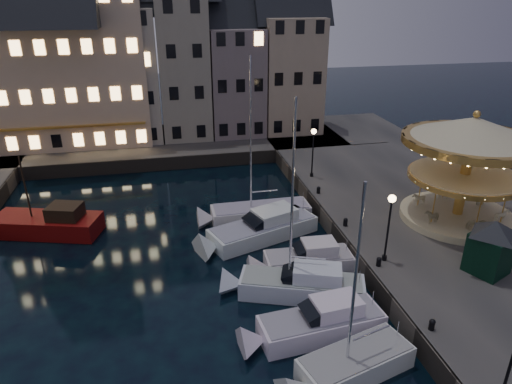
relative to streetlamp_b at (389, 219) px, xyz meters
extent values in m
plane|color=black|center=(-7.20, -1.00, -4.02)|extent=(160.00, 160.00, 0.00)
cube|color=#474442|center=(6.80, 5.00, -3.37)|extent=(16.00, 56.00, 1.30)
cube|color=#474442|center=(-15.20, 27.00, -3.37)|extent=(44.00, 12.00, 1.30)
cube|color=#47423A|center=(-1.20, 5.00, -3.37)|extent=(0.15, 44.00, 1.30)
cube|color=#47423A|center=(-13.20, 21.00, -3.37)|extent=(48.00, 0.15, 1.30)
cylinder|color=black|center=(0.00, 0.00, -2.57)|extent=(0.28, 0.28, 0.30)
cylinder|color=black|center=(0.00, 0.00, -0.82)|extent=(0.12, 0.12, 3.80)
sphere|color=#FFD18C|center=(0.00, 0.00, 1.23)|extent=(0.44, 0.44, 0.44)
cylinder|color=black|center=(0.00, 13.50, -2.57)|extent=(0.28, 0.28, 0.30)
cylinder|color=black|center=(0.00, 13.50, -0.82)|extent=(0.12, 0.12, 3.80)
sphere|color=#FFD18C|center=(0.00, 13.50, 1.23)|extent=(0.44, 0.44, 0.44)
cylinder|color=black|center=(11.30, 7.00, -2.57)|extent=(0.28, 0.28, 0.30)
cylinder|color=black|center=(11.30, 7.00, -0.82)|extent=(0.12, 0.12, 3.80)
sphere|color=#FFD18C|center=(11.30, 7.00, 1.23)|extent=(0.44, 0.44, 0.44)
cylinder|color=black|center=(-0.60, -6.00, -2.52)|extent=(0.28, 0.28, 0.40)
sphere|color=black|center=(-0.60, -6.00, -2.30)|extent=(0.30, 0.30, 0.30)
cylinder|color=black|center=(-0.60, -0.50, -2.52)|extent=(0.28, 0.28, 0.40)
sphere|color=black|center=(-0.60, -0.50, -2.30)|extent=(0.30, 0.30, 0.30)
cylinder|color=black|center=(-0.60, 4.50, -2.52)|extent=(0.28, 0.28, 0.40)
sphere|color=black|center=(-0.60, 4.50, -2.30)|extent=(0.30, 0.30, 0.30)
cylinder|color=black|center=(-0.60, 10.00, -2.52)|extent=(0.28, 0.28, 0.40)
sphere|color=black|center=(-0.60, 10.00, -2.30)|extent=(0.30, 0.30, 0.30)
cube|color=gray|center=(-26.70, 29.00, 2.78)|extent=(5.00, 8.00, 11.00)
cube|color=gray|center=(-21.25, 29.00, 3.28)|extent=(5.60, 8.00, 12.00)
cube|color=#ABA191|center=(-15.20, 29.00, 3.78)|extent=(6.20, 8.00, 13.00)
cube|color=gray|center=(-9.45, 29.00, 4.28)|extent=(5.00, 8.00, 14.00)
cube|color=slate|center=(-4.00, 29.00, 2.78)|extent=(5.60, 8.00, 11.00)
cube|color=tan|center=(2.05, 29.00, 3.28)|extent=(6.20, 8.00, 12.00)
cube|color=#CDB193|center=(-21.20, 29.00, 4.78)|extent=(16.00, 9.00, 15.00)
cube|color=silver|center=(-4.53, -6.56, -3.57)|extent=(5.58, 3.36, 1.30)
cube|color=gray|center=(-4.53, -6.56, -2.90)|extent=(5.29, 3.14, 0.10)
cylinder|color=silver|center=(-5.03, -6.71, 1.66)|extent=(0.14, 0.14, 9.15)
cube|color=white|center=(-5.17, -3.83, -3.57)|extent=(6.36, 2.63, 1.30)
cube|color=gray|center=(-5.17, -3.83, -2.90)|extent=(6.04, 2.44, 0.10)
cube|color=white|center=(-4.43, -3.76, -2.47)|extent=(2.49, 1.76, 0.80)
cube|color=black|center=(-5.67, -3.88, -2.57)|extent=(1.20, 1.54, 0.89)
cube|color=silver|center=(-5.20, -0.61, -3.57)|extent=(7.17, 4.27, 1.30)
cube|color=gray|center=(-5.20, -0.61, -2.90)|extent=(6.79, 3.99, 0.10)
cube|color=silver|center=(-4.42, -0.90, -2.47)|extent=(2.98, 2.33, 0.80)
cube|color=black|center=(-5.72, -0.42, -2.57)|extent=(1.58, 1.74, 0.94)
cylinder|color=silver|center=(-5.85, -0.38, 1.72)|extent=(0.14, 0.14, 9.27)
cube|color=silver|center=(-4.04, 1.76, -3.57)|extent=(5.35, 2.25, 1.30)
cube|color=gray|center=(-4.04, 1.76, -2.90)|extent=(5.08, 2.08, 0.10)
cube|color=silver|center=(-3.40, 1.73, -2.47)|extent=(2.07, 1.60, 0.80)
cube|color=black|center=(-4.46, 1.78, -2.57)|extent=(1.01, 1.45, 0.83)
cube|color=silver|center=(-5.83, 6.35, -3.57)|extent=(8.00, 4.96, 1.30)
cube|color=gray|center=(-5.83, 6.35, -2.90)|extent=(7.57, 4.64, 0.10)
cube|color=silver|center=(-4.97, 6.66, -2.47)|extent=(3.36, 2.76, 0.80)
cube|color=black|center=(-6.40, 6.14, -2.57)|extent=(1.79, 2.10, 0.98)
cube|color=silver|center=(-5.42, 9.04, -3.57)|extent=(7.30, 2.16, 1.30)
cube|color=gray|center=(-5.42, 9.04, -2.90)|extent=(6.93, 1.99, 0.10)
cylinder|color=silver|center=(-6.15, 9.04, 1.99)|extent=(0.14, 0.14, 9.82)
cube|color=#6B0A0A|center=(-20.61, 10.06, -3.47)|extent=(7.78, 4.57, 1.50)
cube|color=black|center=(-19.17, 9.63, -2.27)|extent=(2.58, 2.31, 0.98)
cylinder|color=black|center=(-21.56, 10.35, -0.52)|extent=(0.12, 0.12, 4.42)
cylinder|color=#C4B98F|center=(7.28, 3.81, -2.48)|extent=(7.57, 7.57, 0.47)
cylinder|color=gold|center=(7.28, 3.81, 0.69)|extent=(0.66, 0.66, 5.87)
cylinder|color=#C4B98F|center=(7.28, 3.81, 0.60)|extent=(7.00, 7.00, 0.17)
cylinder|color=gold|center=(7.28, 3.81, 0.43)|extent=(7.27, 7.27, 0.33)
cone|color=#C4B98F|center=(7.28, 3.81, 3.72)|extent=(8.71, 8.71, 1.51)
cylinder|color=gold|center=(7.28, 3.81, 2.91)|extent=(8.71, 8.71, 0.47)
sphere|color=gold|center=(7.28, 3.81, 4.67)|extent=(0.47, 0.47, 0.47)
imported|color=#C4B98F|center=(9.81, 4.59, -1.77)|extent=(1.58, 1.14, 0.95)
cube|color=black|center=(5.01, -2.26, -1.57)|extent=(2.54, 2.54, 2.30)
pyramid|color=black|center=(5.01, -2.26, 0.45)|extent=(3.07, 3.07, 0.86)
camera|label=1|loc=(-12.05, -20.80, 11.68)|focal=32.00mm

